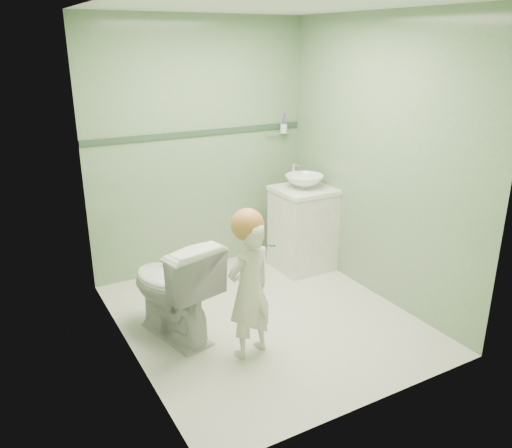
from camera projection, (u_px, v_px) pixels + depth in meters
ground at (265, 318)px, 4.26m from camera, size 2.50×2.50×0.00m
room_shell at (266, 177)px, 3.85m from camera, size 2.50×2.54×2.40m
trim_stripe at (199, 133)px, 4.82m from camera, size 2.20×0.02×0.05m
vanity at (303, 230)px, 5.08m from camera, size 0.52×0.50×0.80m
counter at (304, 190)px, 4.94m from camera, size 0.54×0.52×0.04m
basin at (304, 182)px, 4.92m from camera, size 0.37×0.37×0.13m
faucet at (294, 169)px, 5.04m from camera, size 0.03×0.13×0.18m
cup_holder at (283, 128)px, 5.19m from camera, size 0.26×0.07×0.21m
toilet at (173, 287)px, 3.88m from camera, size 0.64×0.89×0.82m
toddler at (249, 290)px, 3.61m from camera, size 0.42×0.32×1.03m
hair_cap at (247, 225)px, 3.47m from camera, size 0.23×0.23×0.23m
teal_toothbrush at (270, 245)px, 3.45m from camera, size 0.11×0.14×0.08m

